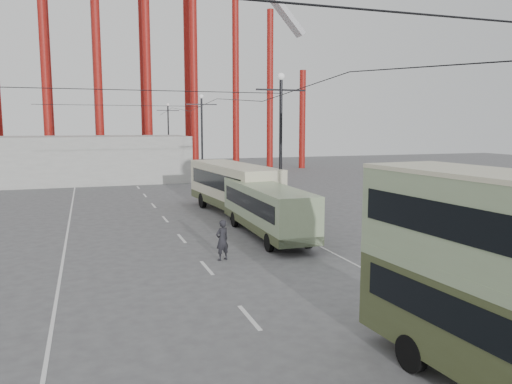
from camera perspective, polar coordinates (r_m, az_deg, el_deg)
name	(u,v)px	position (r m, az deg, el deg)	size (l,w,h in m)	color
ground	(335,370)	(13.60, 9.05, -19.41)	(160.00, 160.00, 0.00)	#4C4C4E
road_markings	(173,226)	(31.38, -9.46, -3.80)	(12.52, 120.00, 0.01)	silver
lamp_post_mid	(281,150)	(30.88, 2.83, 4.85)	(3.20, 0.44, 9.32)	black
lamp_post_far	(202,140)	(51.95, -6.19, 5.93)	(3.20, 0.44, 9.32)	black
lamp_post_distant	(169,136)	(73.57, -9.97, 6.34)	(3.20, 0.44, 9.32)	black
fairground_shed	(84,159)	(57.79, -19.03, 3.56)	(22.00, 10.00, 5.00)	#969591
single_decker_green	(267,208)	(27.86, 1.22, -1.81)	(2.47, 10.08, 2.84)	gray
single_decker_cream	(233,186)	(35.00, -2.64, 0.70)	(3.77, 11.36, 3.47)	beige
pedestrian	(222,240)	(23.04, -3.88, -5.49)	(0.69, 0.45, 1.89)	black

